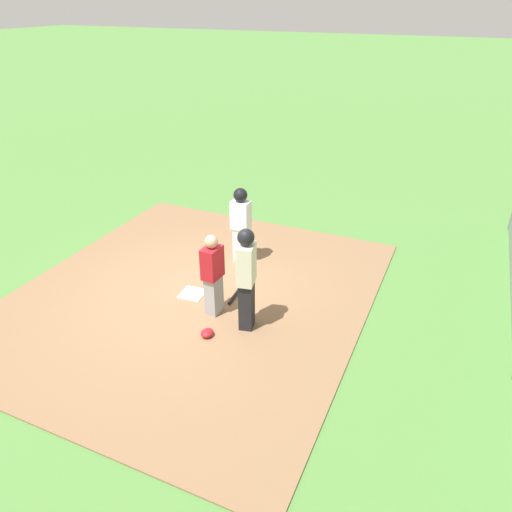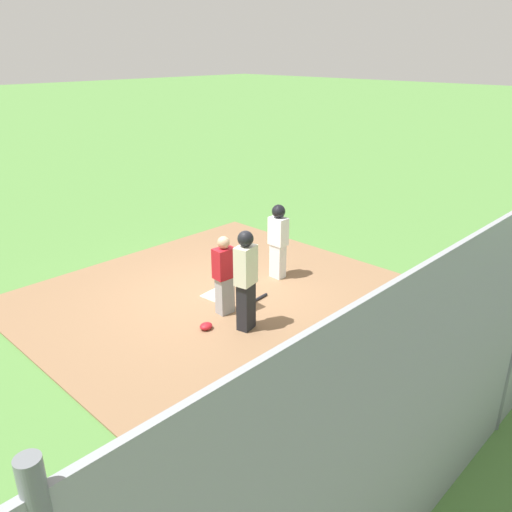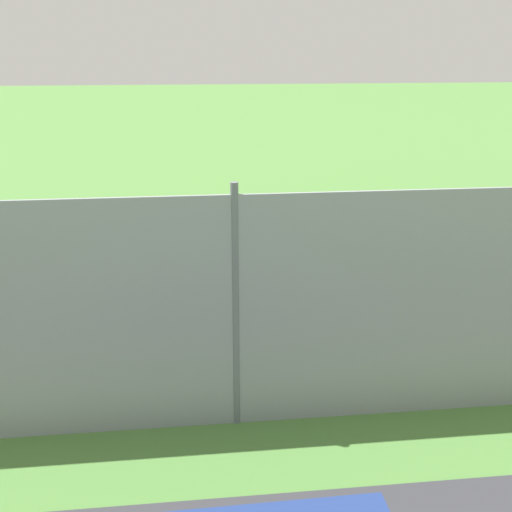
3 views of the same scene
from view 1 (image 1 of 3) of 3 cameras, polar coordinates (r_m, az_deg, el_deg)
name	(u,v)px [view 1 (image 1 of 3)]	position (r m, az deg, el deg)	size (l,w,h in m)	color
ground_plane	(193,295)	(9.28, -7.52, -4.65)	(140.00, 140.00, 0.00)	#51843D
dirt_infield	(193,295)	(9.27, -7.52, -4.58)	(7.20, 6.40, 0.03)	#896647
home_plate	(193,294)	(9.26, -7.53, -4.45)	(0.44, 0.44, 0.02)	white
catcher	(213,274)	(8.31, -5.15, -2.16)	(0.40, 0.29, 1.53)	#9E9EA3
umpire	(246,277)	(7.82, -1.15, -2.52)	(0.43, 0.33, 1.84)	black
runner	(241,221)	(9.90, -1.82, 4.20)	(0.29, 0.38, 1.64)	silver
baseball_bat	(237,293)	(9.17, -2.31, -4.38)	(0.06, 0.06, 0.77)	black
catcher_mask	(207,333)	(8.15, -5.81, -9.07)	(0.24, 0.20, 0.12)	#B21923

